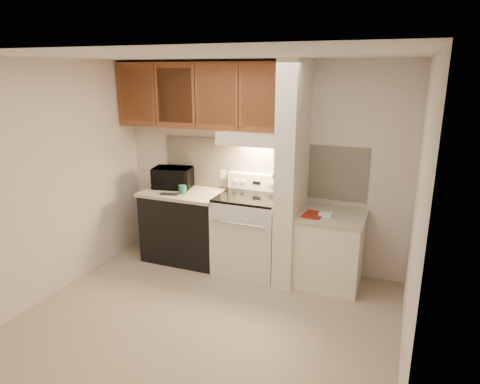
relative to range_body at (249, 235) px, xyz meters
The scene contains 50 objects.
floor 1.24m from the range_body, 90.00° to the right, with size 3.60×3.60×0.00m, color tan.
ceiling 2.34m from the range_body, 90.00° to the right, with size 3.60×3.60×0.00m, color white.
wall_back 0.86m from the range_body, 90.00° to the left, with size 3.60×0.02×2.50m, color beige.
wall_left 2.28m from the range_body, 147.31° to the right, with size 0.02×3.00×2.50m, color beige.
wall_right 2.28m from the range_body, 32.69° to the right, with size 0.02×3.00×2.50m, color beige.
backsplash 0.84m from the range_body, 90.00° to the left, with size 2.60×0.02×0.63m, color beige.
range_body is the anchor object (origin of this frame).
oven_window 0.32m from the range_body, 90.00° to the right, with size 0.50×0.01×0.30m, color black.
oven_handle 0.44m from the range_body, 90.00° to the right, with size 0.02×0.02×0.65m, color silver.
cooktop 0.48m from the range_body, ahead, with size 0.74×0.64×0.03m, color black.
range_backguard 0.66m from the range_body, 90.00° to the left, with size 0.76×0.08×0.20m, color silver.
range_display 0.64m from the range_body, 90.00° to the left, with size 0.10×0.01×0.04m, color black.
range_knob_left_outer 0.70m from the range_body, 139.40° to the left, with size 0.05×0.05×0.02m, color silver.
range_knob_left_inner 0.66m from the range_body, 126.87° to the left, with size 0.05×0.05×0.02m, color silver.
range_knob_right_inner 0.66m from the range_body, 53.13° to the left, with size 0.05×0.05×0.02m, color silver.
range_knob_right_outer 0.70m from the range_body, 40.60° to the left, with size 0.05×0.05×0.02m, color silver.
dishwasher_front 0.88m from the range_body, behind, with size 1.00×0.63×0.87m, color black.
left_countertop 0.98m from the range_body, behind, with size 1.04×0.67×0.04m, color #BFB49A.
spoon_rest 1.10m from the range_body, 169.04° to the right, with size 0.22×0.07×0.02m, color black.
teal_jar 0.99m from the range_body, behind, with size 0.10×0.10×0.11m, color #215D54.
outlet 0.86m from the range_body, 146.31° to the left, with size 0.08×0.01×0.12m, color #F0EAC7.
microwave 1.25m from the range_body, behind, with size 0.49×0.33×0.27m, color black.
partition_pillar 0.94m from the range_body, ahead, with size 0.22×0.70×2.50m, color white.
pillar_trim 0.93m from the range_body, ahead, with size 0.01×0.70×0.04m, color brown.
knife_strip 0.95m from the range_body, ahead, with size 0.02×0.42×0.04m, color black.
knife_blade_a 0.87m from the range_body, 29.29° to the right, with size 0.01×0.04×0.16m, color silver.
knife_handle_a 1.01m from the range_body, 28.99° to the right, with size 0.02×0.02×0.10m, color black.
knife_blade_b 0.85m from the range_body, 20.37° to the right, with size 0.01×0.04×0.18m, color silver.
knife_handle_b 0.99m from the range_body, 19.57° to the right, with size 0.02×0.02×0.10m, color black.
knife_blade_c 0.83m from the range_body, ahead, with size 0.01×0.04×0.20m, color silver.
knife_handle_c 0.99m from the range_body, ahead, with size 0.02×0.02×0.10m, color black.
knife_blade_d 0.85m from the range_body, ahead, with size 0.01×0.04×0.16m, color silver.
knife_handle_d 0.98m from the range_body, ahead, with size 0.02×0.02×0.10m, color black.
knife_blade_e 0.84m from the range_body, 13.49° to the left, with size 0.01×0.04×0.18m, color silver.
knife_handle_e 0.99m from the range_body, 16.79° to the left, with size 0.02×0.02×0.10m, color black.
oven_mitt 0.86m from the range_body, 23.58° to the left, with size 0.03×0.09×0.22m, color gray.
right_cab_base 0.97m from the range_body, ahead, with size 0.70×0.60×0.81m, color #F0EAC7.
right_countertop 1.04m from the range_body, ahead, with size 0.74×0.64×0.04m, color #BFB49A.
red_folder 0.89m from the range_body, ahead, with size 0.21×0.28×0.01m, color maroon.
white_box 1.01m from the range_body, ahead, with size 0.14×0.09×0.04m, color white.
range_hood 1.17m from the range_body, 90.00° to the left, with size 0.78×0.44×0.15m, color #F0EAC7.
hood_lip 1.12m from the range_body, 90.00° to the right, with size 0.78×0.04×0.06m, color #F0EAC7.
upper_cabinets 1.77m from the range_body, 166.16° to the left, with size 2.18×0.33×0.77m, color brown.
cab_door_a 2.22m from the range_body, behind, with size 0.46×0.01×0.63m, color brown.
cab_gap_a 2.04m from the range_body, behind, with size 0.01×0.01×0.73m, color black.
cab_door_b 1.89m from the range_body, behind, with size 0.46×0.01×0.63m, color brown.
cab_gap_b 1.77m from the range_body, behind, with size 0.01×0.01×0.73m, color black.
cab_door_c 1.68m from the range_body, behind, with size 0.46×0.01×0.63m, color brown.
cab_gap_c 1.63m from the range_body, behind, with size 0.01×0.01×0.73m, color black.
cab_door_d 1.63m from the range_body, ahead, with size 0.46×0.01×0.63m, color brown.
Camera 1 is at (1.69, -3.37, 2.39)m, focal length 32.00 mm.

